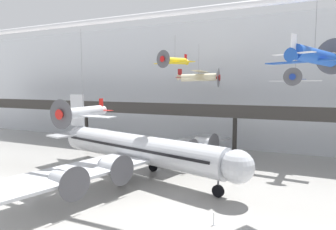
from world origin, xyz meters
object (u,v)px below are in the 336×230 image
object	(u,v)px
suspended_plane_silver_racer	(83,112)
stanchion_barrier	(214,221)
suspended_plane_white_twin	(295,79)
suspended_plane_blue_trainer	(314,56)
airliner_silver_main	(136,148)
suspended_plane_yellow_lowwing	(175,61)
suspended_plane_cream_biplane	(199,77)

from	to	relation	value
suspended_plane_silver_racer	stanchion_barrier	world-z (taller)	suspended_plane_silver_racer
suspended_plane_white_twin	suspended_plane_blue_trainer	xyz separation A→B (m)	(2.02, -17.11, 1.45)
stanchion_barrier	suspended_plane_blue_trainer	bearing A→B (deg)	30.66
airliner_silver_main	suspended_plane_yellow_lowwing	xyz separation A→B (m)	(3.21, 5.11, 11.40)
suspended_plane_white_twin	suspended_plane_cream_biplane	size ratio (longest dim) A/B	0.76
suspended_plane_white_twin	suspended_plane_yellow_lowwing	distance (m)	16.60
suspended_plane_silver_racer	suspended_plane_yellow_lowwing	xyz separation A→B (m)	(7.69, 9.75, 6.52)
airliner_silver_main	suspended_plane_blue_trainer	distance (m)	23.23
suspended_plane_cream_biplane	suspended_plane_yellow_lowwing	xyz separation A→B (m)	(-0.23, -9.25, 1.95)
suspended_plane_silver_racer	stanchion_barrier	distance (m)	19.88
suspended_plane_silver_racer	airliner_silver_main	bearing A→B (deg)	138.14
airliner_silver_main	suspended_plane_yellow_lowwing	world-z (taller)	suspended_plane_yellow_lowwing
suspended_plane_silver_racer	stanchion_barrier	bearing A→B (deg)	77.28
suspended_plane_blue_trainer	airliner_silver_main	bearing A→B (deg)	103.39
suspended_plane_cream_biplane	suspended_plane_blue_trainer	xyz separation A→B (m)	(16.69, -19.46, 0.96)
airliner_silver_main	stanchion_barrier	xyz separation A→B (m)	(13.08, -9.28, -3.22)
suspended_plane_silver_racer	stanchion_barrier	size ratio (longest dim) A/B	10.48
airliner_silver_main	stanchion_barrier	world-z (taller)	airliner_silver_main
suspended_plane_white_twin	suspended_plane_blue_trainer	world-z (taller)	suspended_plane_blue_trainer
suspended_plane_blue_trainer	stanchion_barrier	bearing A→B (deg)	148.27
suspended_plane_white_twin	suspended_plane_cream_biplane	world-z (taller)	suspended_plane_cream_biplane
stanchion_barrier	airliner_silver_main	bearing A→B (deg)	144.65
suspended_plane_silver_racer	suspended_plane_cream_biplane	size ratio (longest dim) A/B	1.27
airliner_silver_main	suspended_plane_silver_racer	distance (m)	8.09
suspended_plane_silver_racer	suspended_plane_white_twin	world-z (taller)	suspended_plane_white_twin
suspended_plane_silver_racer	suspended_plane_blue_trainer	xyz separation A→B (m)	(24.61, -0.46, 5.53)
suspended_plane_cream_biplane	suspended_plane_yellow_lowwing	world-z (taller)	same
suspended_plane_yellow_lowwing	suspended_plane_silver_racer	bearing A→B (deg)	-21.90
suspended_plane_cream_biplane	stanchion_barrier	xyz separation A→B (m)	(9.64, -23.64, -12.67)
suspended_plane_silver_racer	suspended_plane_white_twin	distance (m)	28.36
suspended_plane_white_twin	stanchion_barrier	size ratio (longest dim) A/B	6.25
suspended_plane_blue_trainer	stanchion_barrier	size ratio (longest dim) A/B	7.90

